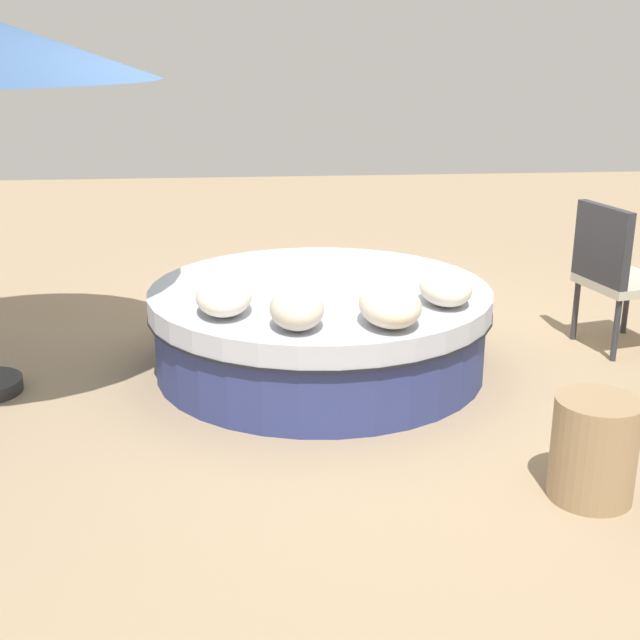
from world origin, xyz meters
name	(u,v)px	position (x,y,z in m)	size (l,w,h in m)	color
ground_plane	(320,367)	(0.00, 0.00, 0.00)	(16.00, 16.00, 0.00)	#9E8466
round_bed	(320,327)	(0.00, 0.00, 0.27)	(2.13, 2.13, 0.53)	navy
throw_pillow_0	(224,296)	(-0.47, 0.58, 0.64)	(0.49, 0.31, 0.20)	silver
throw_pillow_1	(297,308)	(-0.75, 0.19, 0.64)	(0.42, 0.29, 0.21)	beige
throw_pillow_2	(390,305)	(-0.74, -0.31, 0.64)	(0.50, 0.33, 0.22)	beige
throw_pillow_3	(445,288)	(-0.41, -0.69, 0.63)	(0.43, 0.30, 0.19)	beige
patio_chair	(615,268)	(0.19, -1.97, 0.56)	(0.62, 0.61, 0.98)	#333338
side_table	(594,449)	(-1.70, -1.08, 0.24)	(0.38, 0.38, 0.48)	#997A56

